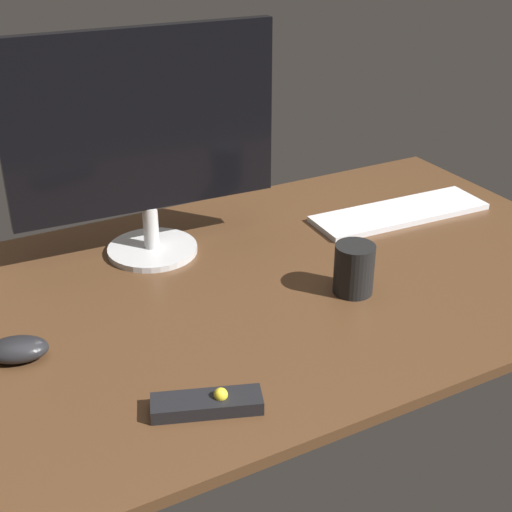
{
  "coord_description": "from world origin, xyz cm",
  "views": [
    {
      "loc": [
        -60.11,
        -105.47,
        71.04
      ],
      "look_at": [
        -3.61,
        0.09,
        8.0
      ],
      "focal_mm": 50.23,
      "sensor_mm": 36.0,
      "label": 1
    }
  ],
  "objects_px": {
    "computer_mouse": "(18,349)",
    "coffee_mug": "(354,269)",
    "keyboard": "(400,213)",
    "media_remote": "(207,403)",
    "monitor": "(144,136)"
  },
  "relations": [
    {
      "from": "computer_mouse",
      "to": "coffee_mug",
      "type": "bearing_deg",
      "value": 12.58
    },
    {
      "from": "keyboard",
      "to": "media_remote",
      "type": "xyz_separation_m",
      "value": [
        -0.68,
        -0.42,
        0.01
      ]
    },
    {
      "from": "keyboard",
      "to": "media_remote",
      "type": "height_order",
      "value": "media_remote"
    },
    {
      "from": "monitor",
      "to": "media_remote",
      "type": "bearing_deg",
      "value": -99.03
    },
    {
      "from": "media_remote",
      "to": "coffee_mug",
      "type": "xyz_separation_m",
      "value": [
        0.39,
        0.18,
        0.04
      ]
    },
    {
      "from": "computer_mouse",
      "to": "media_remote",
      "type": "bearing_deg",
      "value": -30.06
    },
    {
      "from": "computer_mouse",
      "to": "coffee_mug",
      "type": "distance_m",
      "value": 0.61
    },
    {
      "from": "media_remote",
      "to": "coffee_mug",
      "type": "bearing_deg",
      "value": 45.44
    },
    {
      "from": "media_remote",
      "to": "computer_mouse",
      "type": "bearing_deg",
      "value": 150.2
    },
    {
      "from": "media_remote",
      "to": "coffee_mug",
      "type": "distance_m",
      "value": 0.43
    },
    {
      "from": "computer_mouse",
      "to": "coffee_mug",
      "type": "height_order",
      "value": "coffee_mug"
    },
    {
      "from": "monitor",
      "to": "media_remote",
      "type": "relative_size",
      "value": 3.16
    },
    {
      "from": "computer_mouse",
      "to": "media_remote",
      "type": "xyz_separation_m",
      "value": [
        0.22,
        -0.26,
        -0.01
      ]
    },
    {
      "from": "computer_mouse",
      "to": "media_remote",
      "type": "height_order",
      "value": "computer_mouse"
    },
    {
      "from": "monitor",
      "to": "keyboard",
      "type": "height_order",
      "value": "monitor"
    }
  ]
}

